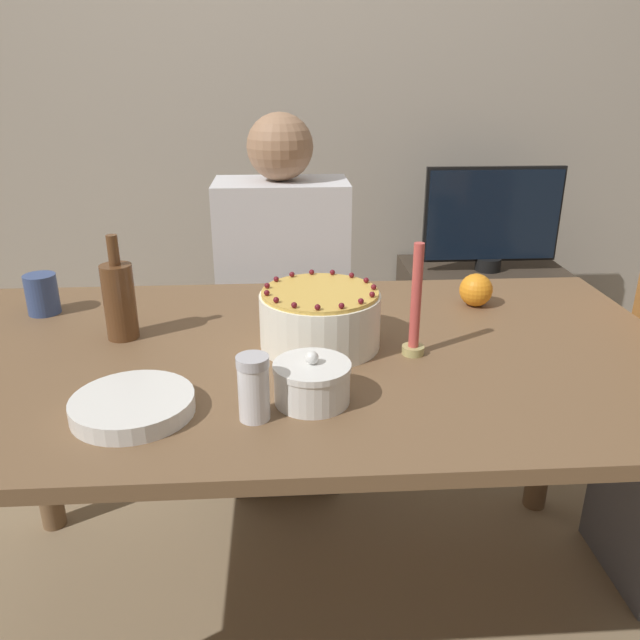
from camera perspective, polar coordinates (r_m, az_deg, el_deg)
name	(u,v)px	position (r m, az deg, el deg)	size (l,w,h in m)	color
ground_plane	(305,614)	(1.79, -1.40, -25.27)	(12.00, 12.00, 0.00)	#8C7556
wall_behind	(287,73)	(2.62, -3.02, 21.61)	(8.00, 0.05, 2.60)	#ADA393
dining_table	(302,393)	(1.39, -1.64, -6.71)	(1.64, 0.91, 0.75)	brown
cake	(320,318)	(1.34, 0.00, 0.16)	(0.26, 0.26, 0.14)	white
sugar_bowl	(312,382)	(1.12, -0.73, -5.71)	(0.14, 0.14, 0.10)	white
sugar_shaker	(254,388)	(1.06, -6.09, -6.16)	(0.06, 0.06, 0.12)	white
plate_stack	(133,405)	(1.14, -16.74, -7.48)	(0.21, 0.21, 0.03)	white
candle	(415,312)	(1.30, 8.71, 0.75)	(0.05, 0.05, 0.24)	tan
bottle	(119,300)	(1.43, -17.87, 1.79)	(0.07, 0.07, 0.23)	brown
cup	(42,294)	(1.67, -24.07, 2.17)	(0.08, 0.08, 0.10)	#384C7F
orange_fruit_0	(476,290)	(1.62, 14.07, 2.68)	(0.08, 0.08, 0.08)	orange
person_man_blue_shirt	(284,332)	(2.03, -3.29, -1.07)	(0.40, 0.34, 1.20)	#473D33
side_cabinet	(480,336)	(2.67, 14.45, -1.45)	(0.63, 0.50, 0.57)	#382D23
tv_monitor	(493,218)	(2.52, 15.50, 9.01)	(0.53, 0.10, 0.40)	black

